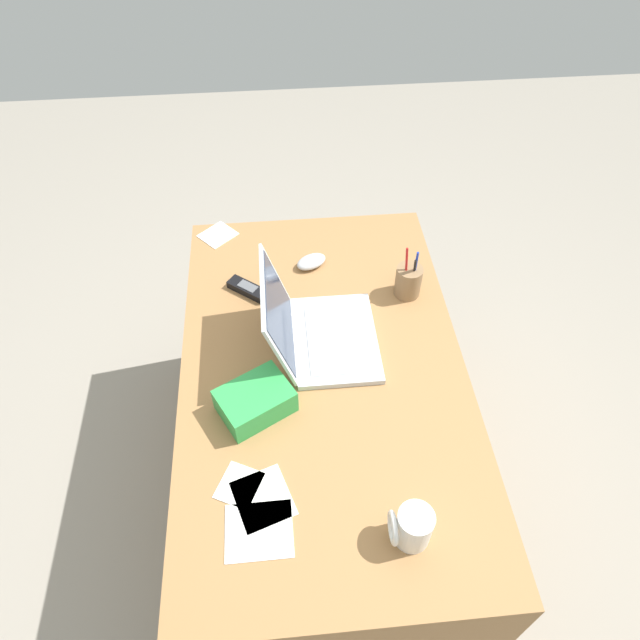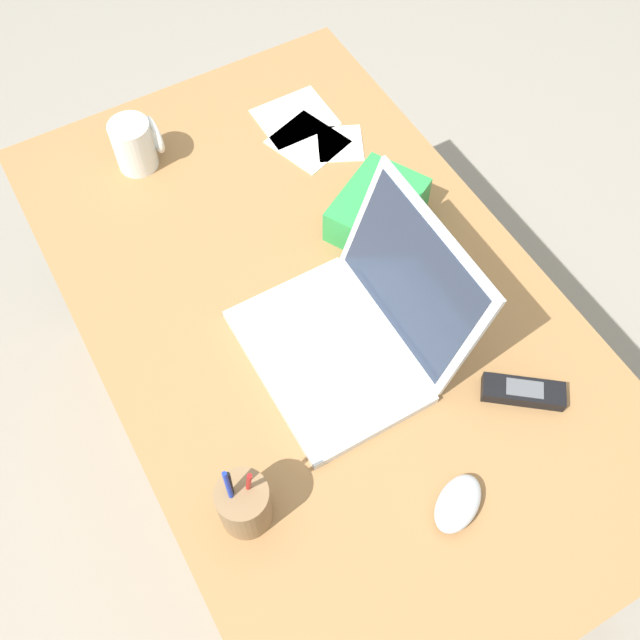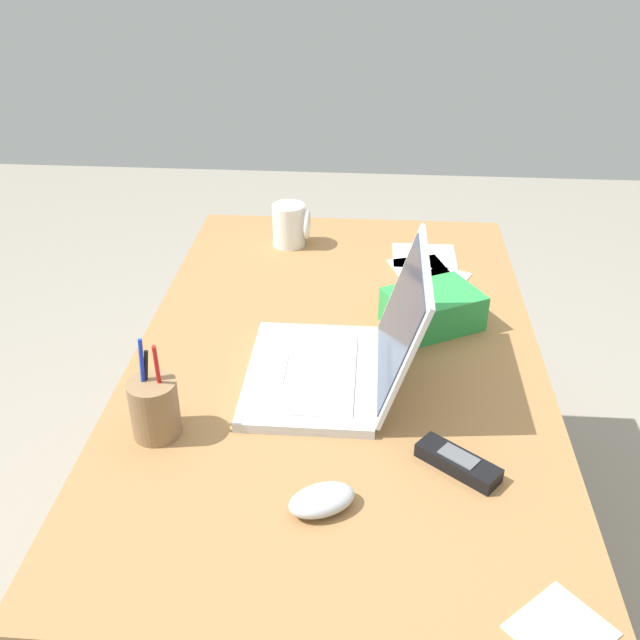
{
  "view_description": "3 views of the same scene",
  "coord_description": "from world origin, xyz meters",
  "views": [
    {
      "loc": [
        -0.95,
        0.1,
        1.98
      ],
      "look_at": [
        0.1,
        0.0,
        0.8
      ],
      "focal_mm": 32.41,
      "sensor_mm": 36.0,
      "label": 1
    },
    {
      "loc": [
        0.6,
        -0.34,
        1.81
      ],
      "look_at": [
        0.08,
        -0.05,
        0.8
      ],
      "focal_mm": 41.07,
      "sensor_mm": 36.0,
      "label": 2
    },
    {
      "loc": [
        1.18,
        0.06,
        1.48
      ],
      "look_at": [
        0.03,
        -0.03,
        0.79
      ],
      "focal_mm": 40.84,
      "sensor_mm": 36.0,
      "label": 3
    }
  ],
  "objects": [
    {
      "name": "ground_plane",
      "position": [
        0.0,
        0.0,
        0.0
      ],
      "size": [
        6.0,
        6.0,
        0.0
      ],
      "primitive_type": "plane",
      "color": "gray"
    },
    {
      "name": "desk",
      "position": [
        0.0,
        0.0,
        0.35
      ],
      "size": [
        1.32,
        0.79,
        0.7
      ],
      "primitive_type": "cube",
      "color": "#9E7042",
      "rests_on": "ground"
    },
    {
      "name": "laptop",
      "position": [
        0.1,
        0.01,
        0.75
      ],
      "size": [
        0.33,
        0.32,
        0.25
      ],
      "color": "silver",
      "rests_on": "desk"
    },
    {
      "name": "computer_mouse",
      "position": [
        0.42,
        -0.0,
        0.72
      ],
      "size": [
        0.1,
        0.12,
        0.03
      ],
      "primitive_type": "ellipsoid",
      "rotation": [
        0.0,
        0.0,
        0.48
      ],
      "color": "silver",
      "rests_on": "desk"
    },
    {
      "name": "coffee_mug_white",
      "position": [
        -0.48,
        -0.15,
        0.75
      ],
      "size": [
        0.08,
        0.09,
        0.11
      ],
      "color": "white",
      "rests_on": "desk"
    },
    {
      "name": "cordless_phone",
      "position": [
        0.32,
        0.2,
        0.71
      ],
      "size": [
        0.12,
        0.13,
        0.03
      ],
      "color": "black",
      "rests_on": "desk"
    },
    {
      "name": "pen_holder",
      "position": [
        0.27,
        -0.28,
        0.75
      ],
      "size": [
        0.08,
        0.08,
        0.18
      ],
      "color": "olive",
      "rests_on": "desk"
    },
    {
      "name": "snack_bag",
      "position": [
        -0.11,
        0.19,
        0.74
      ],
      "size": [
        0.2,
        0.22,
        0.08
      ],
      "primitive_type": "cube",
      "rotation": [
        0.0,
        0.0,
        0.5
      ],
      "color": "green",
      "rests_on": "desk"
    },
    {
      "name": "paper_note_near_laptop",
      "position": [
        -0.36,
        0.18,
        0.7
      ],
      "size": [
        0.17,
        0.16,
        0.0
      ],
      "primitive_type": "cube",
      "rotation": [
        0.0,
        0.0,
        0.32
      ],
      "color": "white",
      "rests_on": "desk"
    },
    {
      "name": "paper_note_left",
      "position": [
        -0.32,
        0.23,
        0.7
      ],
      "size": [
        0.13,
        0.13,
        0.0
      ],
      "primitive_type": "cube",
      "rotation": [
        0.0,
        0.0,
        -0.45
      ],
      "color": "white",
      "rests_on": "desk"
    },
    {
      "name": "paper_note_right",
      "position": [
        -0.44,
        0.19,
        0.7
      ],
      "size": [
        0.13,
        0.15,
        0.0
      ],
      "primitive_type": "cube",
      "rotation": [
        0.0,
        0.0,
        0.01
      ],
      "color": "white",
      "rests_on": "desk"
    },
    {
      "name": "paper_note_front",
      "position": [
        0.6,
        0.31,
        0.7
      ],
      "size": [
        0.15,
        0.15,
        0.0
      ],
      "primitive_type": "cube",
      "rotation": [
        0.0,
        0.0,
        0.73
      ],
      "color": "white",
      "rests_on": "desk"
    }
  ]
}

